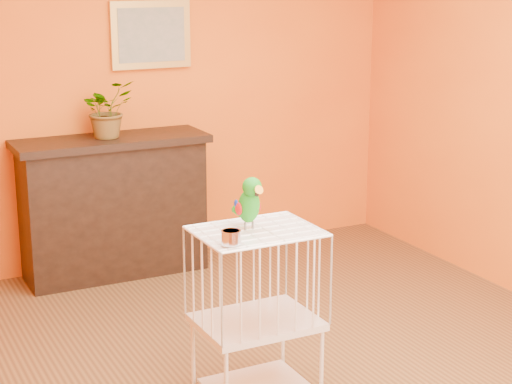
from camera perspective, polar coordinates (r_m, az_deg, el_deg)
ground at (r=5.01m, az=2.43°, el=-11.79°), size 4.50×4.50×0.00m
room_shell at (r=4.53m, az=2.64°, el=6.45°), size 4.50×4.50×4.50m
console_cabinet at (r=6.41m, az=-9.48°, el=-0.96°), size 1.40×0.50×1.04m
potted_plant at (r=6.25m, az=-9.83°, el=5.01°), size 0.48×0.51×0.32m
framed_picture at (r=6.53m, az=-7.01°, el=10.36°), size 0.62×0.04×0.50m
birdcage at (r=4.50m, az=0.03°, el=-8.09°), size 0.61×0.47×0.94m
feed_cup at (r=4.11m, az=-1.68°, el=-3.04°), size 0.10×0.10×0.07m
parrot at (r=4.33m, az=-0.47°, el=-0.69°), size 0.14×0.25×0.28m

